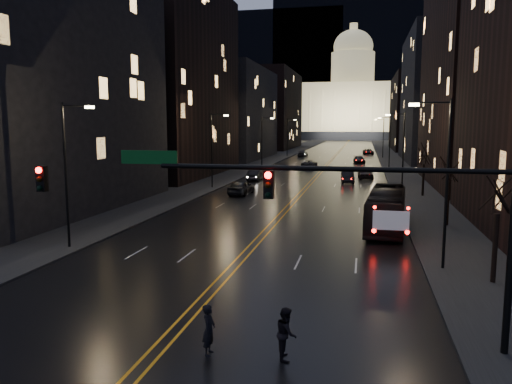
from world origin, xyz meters
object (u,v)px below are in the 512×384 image
Objects in this scene: bus at (387,209)px; pedestrian_b at (286,333)px; oncoming_car_a at (241,187)px; receding_car_a at (348,177)px; oncoming_car_b at (255,175)px; pedestrian_a at (209,330)px; traffic_signal at (338,201)px.

bus reaches higher than pedestrian_b.
bus is 21.37m from oncoming_car_a.
receding_car_a is at bearing -12.67° from pedestrian_b.
pedestrian_b is at bearing -95.98° from receding_car_a.
receding_car_a reaches higher than oncoming_car_b.
bus is 23.12m from pedestrian_a.
bus is at bearing -88.26° from receding_car_a.
bus is at bearing -17.41° from pedestrian_a.
pedestrian_b is (-0.35, -50.98, 0.14)m from receding_car_a.
oncoming_car_a is (-14.83, 15.38, -0.67)m from bus.
oncoming_car_a reaches higher than receding_car_a.
pedestrian_b reaches higher than oncoming_car_b.
traffic_signal is 6.17m from pedestrian_a.
traffic_signal is at bearing -65.98° from pedestrian_a.
oncoming_car_b is at bearing 105.45° from traffic_signal.
pedestrian_a is (-6.68, -22.12, -0.62)m from bus.
oncoming_car_b is at bearing -79.98° from oncoming_car_a.
pedestrian_b is at bearing -95.97° from bus.
bus reaches higher than oncoming_car_a.
pedestrian_b is at bearing 110.22° from oncoming_car_a.
oncoming_car_b is (-16.24, 29.13, -0.76)m from bus.
pedestrian_b is (2.58, 0.28, -0.00)m from pedestrian_a.
traffic_signal is at bearing -92.65° from bus.
oncoming_car_a is 2.77× the size of pedestrian_a.
pedestrian_b is at bearing 102.97° from oncoming_car_b.
pedestrian_a is at bearing -102.14° from bus.
receding_car_a is at bearing -3.89° from pedestrian_a.
traffic_signal is at bearing 105.02° from oncoming_car_b.
bus reaches higher than receding_car_a.
oncoming_car_a is (-12.23, 35.62, -4.28)m from traffic_signal.
traffic_signal is at bearing 113.08° from oncoming_car_a.
oncoming_car_a is 2.77× the size of pedestrian_b.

